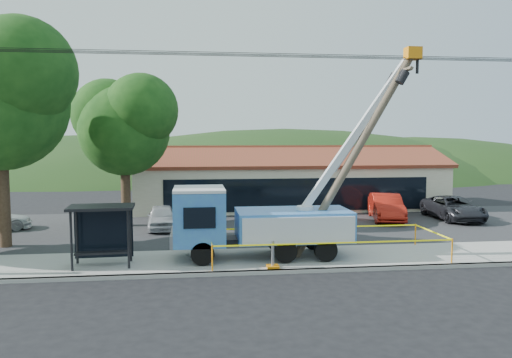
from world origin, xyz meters
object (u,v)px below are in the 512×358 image
object	(u,v)px
leaning_pole	(360,145)
car_silver	(162,231)
utility_truck	(257,220)
car_red	(386,222)
bus_shelter	(102,221)
car_dark	(453,221)

from	to	relation	value
leaning_pole	car_silver	world-z (taller)	leaning_pole
utility_truck	leaning_pole	world-z (taller)	utility_truck
utility_truck	car_red	world-z (taller)	utility_truck
bus_shelter	car_red	bearing A→B (deg)	27.55
car_red	bus_shelter	bearing A→B (deg)	-136.79
bus_shelter	car_dark	size ratio (longest dim) A/B	0.50
car_dark	leaning_pole	bearing A→B (deg)	-135.58
bus_shelter	leaning_pole	bearing A→B (deg)	-1.00
car_dark	bus_shelter	bearing A→B (deg)	-154.69
utility_truck	car_silver	distance (m)	8.89
bus_shelter	car_silver	size ratio (longest dim) A/B	0.66
leaning_pole	bus_shelter	size ratio (longest dim) A/B	3.41
bus_shelter	car_red	world-z (taller)	bus_shelter
leaning_pole	car_red	bearing A→B (deg)	61.62
utility_truck	bus_shelter	bearing A→B (deg)	-175.34
utility_truck	bus_shelter	distance (m)	6.41
leaning_pole	car_dark	bearing A→B (deg)	43.29
car_dark	car_red	bearing A→B (deg)	177.42
car_silver	car_dark	xyz separation A→B (m)	(18.14, 1.02, 0.00)
car_red	car_dark	xyz separation A→B (m)	(4.33, -0.28, 0.00)
bus_shelter	car_dark	world-z (taller)	bus_shelter
utility_truck	car_silver	bearing A→B (deg)	121.26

